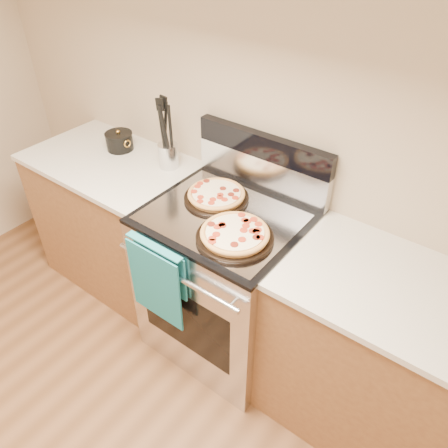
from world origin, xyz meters
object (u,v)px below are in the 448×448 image
Objects in this scene: pepperoni_pizza_back at (216,195)px; utensil_crock at (168,156)px; range_body at (226,283)px; saucepan at (120,142)px; pepperoni_pizza_front at (235,235)px.

utensil_crock reaches higher than pepperoni_pizza_back.
utensil_crock is (-0.54, 0.19, 0.53)m from range_body.
saucepan reaches higher than range_body.
pepperoni_pizza_front is 2.17× the size of saucepan.
utensil_crock is (-0.43, 0.12, 0.03)m from pepperoni_pizza_back.
pepperoni_pizza_back is (-0.11, 0.07, 0.50)m from range_body.
pepperoni_pizza_back is at bearing 142.43° from pepperoni_pizza_front.
utensil_crock reaches higher than range_body.
utensil_crock is 0.38m from saucepan.
saucepan is (-0.92, 0.16, 0.51)m from range_body.
pepperoni_pizza_front is at bearing -15.23° from saucepan.
saucepan is at bearing -176.30° from utensil_crock.
pepperoni_pizza_front reaches higher than range_body.
utensil_crock reaches higher than saucepan.
pepperoni_pizza_back is 0.93× the size of pepperoni_pizza_front.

